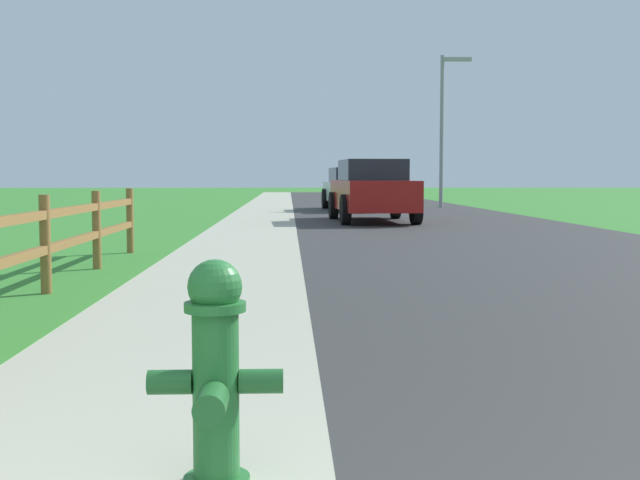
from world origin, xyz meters
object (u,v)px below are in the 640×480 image
(parked_suv_red, at_px, (372,190))
(street_lamp, at_px, (445,116))
(parked_car_silver, at_px, (355,188))
(fire_hydrant, at_px, (215,370))

(parked_suv_red, xyz_separation_m, street_lamp, (3.74, 9.51, 2.63))
(parked_car_silver, xyz_separation_m, street_lamp, (3.57, 2.17, 2.68))
(parked_car_silver, bearing_deg, fire_hydrant, -95.93)
(fire_hydrant, distance_m, street_lamp, 28.68)
(parked_suv_red, height_order, parked_car_silver, parked_suv_red)
(fire_hydrant, distance_m, parked_suv_red, 18.50)
(street_lamp, bearing_deg, parked_suv_red, -111.47)
(parked_suv_red, bearing_deg, fire_hydrant, -97.76)
(fire_hydrant, relative_size, parked_car_silver, 0.18)
(fire_hydrant, relative_size, parked_suv_red, 0.19)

